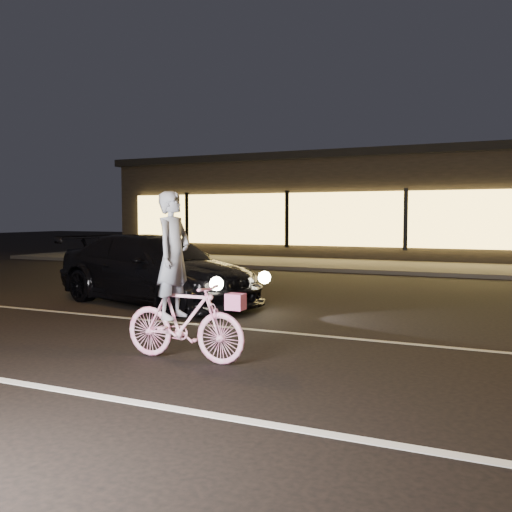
% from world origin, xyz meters
% --- Properties ---
extents(ground, '(90.00, 90.00, 0.00)m').
position_xyz_m(ground, '(0.00, 0.00, 0.00)').
color(ground, black).
rests_on(ground, ground).
extents(lane_stripe_near, '(60.00, 0.12, 0.01)m').
position_xyz_m(lane_stripe_near, '(0.00, -1.50, 0.00)').
color(lane_stripe_near, silver).
rests_on(lane_stripe_near, ground).
extents(lane_stripe_far, '(60.00, 0.10, 0.01)m').
position_xyz_m(lane_stripe_far, '(0.00, 2.00, 0.00)').
color(lane_stripe_far, gray).
rests_on(lane_stripe_far, ground).
extents(sidewalk, '(30.00, 4.00, 0.12)m').
position_xyz_m(sidewalk, '(0.00, 13.00, 0.06)').
color(sidewalk, '#383533').
rests_on(sidewalk, ground).
extents(storefront, '(25.40, 8.42, 4.20)m').
position_xyz_m(storefront, '(0.00, 18.97, 2.15)').
color(storefront, black).
rests_on(storefront, ground).
extents(cyclist, '(1.59, 0.55, 2.00)m').
position_xyz_m(cyclist, '(0.01, -0.00, 0.71)').
color(cyclist, '#F0398D').
rests_on(cyclist, ground).
extents(sedan, '(4.97, 3.03, 1.35)m').
position_xyz_m(sedan, '(-2.79, 3.54, 0.67)').
color(sedan, black).
rests_on(sedan, ground).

